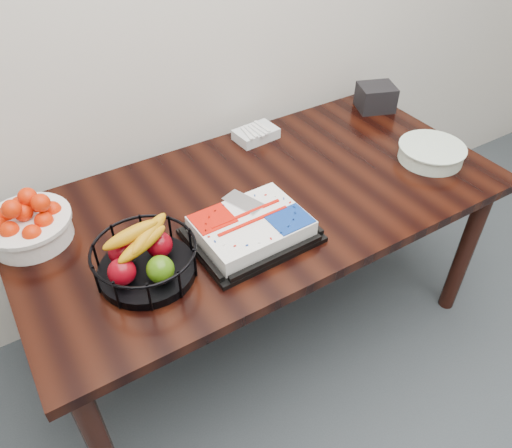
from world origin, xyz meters
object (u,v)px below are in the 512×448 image
table (263,213)px  napkin_box (376,97)px  fruit_basket (145,257)px  plate_stack (431,153)px  tangerine_bowl (27,221)px  cake_tray (251,229)px

table → napkin_box: 0.86m
fruit_basket → plate_stack: fruit_basket is taller
napkin_box → fruit_basket: bearing=-161.6°
fruit_basket → napkin_box: 1.38m
table → plate_stack: size_ratio=6.83×
fruit_basket → tangerine_bowl: bearing=126.6°
cake_tray → fruit_basket: fruit_basket is taller
tangerine_bowl → napkin_box: size_ratio=1.76×
table → fruit_basket: 0.56m
cake_tray → napkin_box: (0.96, 0.46, 0.02)m
tangerine_bowl → plate_stack: bearing=-13.7°
tangerine_bowl → fruit_basket: bearing=-53.4°
fruit_basket → plate_stack: bearing=-0.3°
napkin_box → table: bearing=-160.2°
cake_tray → plate_stack: size_ratio=1.54×
tangerine_bowl → napkin_box: 1.58m
cake_tray → fruit_basket: (-0.36, 0.02, 0.03)m
plate_stack → napkin_box: napkin_box is taller
table → cake_tray: (-0.16, -0.17, 0.12)m
cake_tray → tangerine_bowl: 0.72m
fruit_basket → napkin_box: fruit_basket is taller
tangerine_bowl → napkin_box: tangerine_bowl is taller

